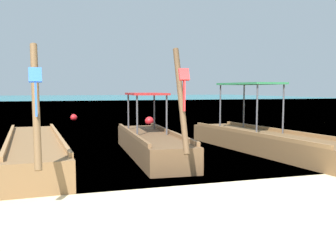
{
  "coord_description": "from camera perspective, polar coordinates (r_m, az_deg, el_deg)",
  "views": [
    {
      "loc": [
        -2.9,
        -5.8,
        1.88
      ],
      "look_at": [
        0.0,
        3.19,
        0.98
      ],
      "focal_mm": 41.37,
      "sensor_mm": 36.0,
      "label": 1
    }
  ],
  "objects": [
    {
      "name": "ground",
      "position": [
        6.75,
        8.47,
        -10.8
      ],
      "size": [
        120.0,
        120.0,
        0.0
      ],
      "primitive_type": "plane",
      "color": "beige"
    },
    {
      "name": "sea_water",
      "position": [
        67.08,
        -15.41,
        3.63
      ],
      "size": [
        120.0,
        120.0,
        0.0
      ],
      "primitive_type": "plane",
      "color": "#147A89",
      "rests_on": "ground"
    },
    {
      "name": "longtail_boat_blue_ribbon",
      "position": [
        10.54,
        -19.07,
        -3.38
      ],
      "size": [
        1.54,
        7.69,
        2.67
      ],
      "color": "brown",
      "rests_on": "ground"
    },
    {
      "name": "longtail_boat_red_ribbon",
      "position": [
        10.93,
        -2.49,
        -2.55
      ],
      "size": [
        1.54,
        6.27,
        2.75
      ],
      "color": "brown",
      "rests_on": "ground"
    },
    {
      "name": "longtail_boat_violet_ribbon",
      "position": [
        11.95,
        14.22,
        -2.1
      ],
      "size": [
        1.97,
        7.36,
        2.45
      ],
      "color": "brown",
      "rests_on": "ground"
    },
    {
      "name": "mooring_buoy_near",
      "position": [
        20.11,
        -2.76,
        0.73
      ],
      "size": [
        0.46,
        0.46,
        0.46
      ],
      "color": "red",
      "rests_on": "sea_water"
    },
    {
      "name": "mooring_buoy_far",
      "position": [
        23.75,
        -13.71,
        1.23
      ],
      "size": [
        0.4,
        0.4,
        0.4
      ],
      "color": "red",
      "rests_on": "sea_water"
    }
  ]
}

